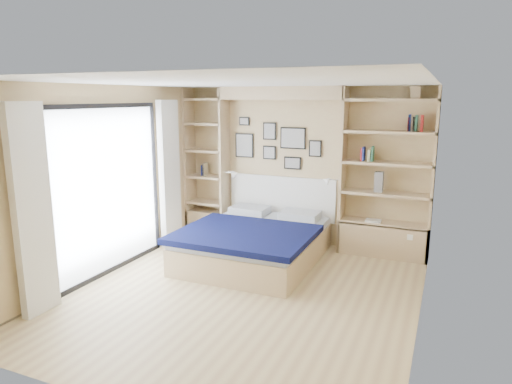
% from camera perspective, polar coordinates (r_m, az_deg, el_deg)
% --- Properties ---
extents(ground, '(4.50, 4.50, 0.00)m').
position_cam_1_polar(ground, '(5.67, -1.51, -12.58)').
color(ground, '#CFB881').
rests_on(ground, ground).
extents(room_shell, '(4.50, 4.50, 4.50)m').
position_cam_1_polar(room_shell, '(6.84, 0.80, 1.13)').
color(room_shell, tan).
rests_on(room_shell, ground).
extents(bed, '(1.81, 2.23, 1.07)m').
position_cam_1_polar(bed, '(6.66, -0.04, -6.19)').
color(bed, '#D0B587').
rests_on(bed, ground).
extents(photo_gallery, '(1.48, 0.02, 0.82)m').
position_cam_1_polar(photo_gallery, '(7.43, 2.40, 6.09)').
color(photo_gallery, black).
rests_on(photo_gallery, ground).
extents(reading_lamps, '(1.92, 0.12, 0.15)m').
position_cam_1_polar(reading_lamps, '(7.24, 2.87, 1.91)').
color(reading_lamps, silver).
rests_on(reading_lamps, ground).
extents(shelf_decor, '(3.51, 0.23, 2.03)m').
position_cam_1_polar(shelf_decor, '(6.88, 14.15, 6.11)').
color(shelf_decor, '#A51E1E').
rests_on(shelf_decor, ground).
extents(deck, '(3.20, 4.00, 0.05)m').
position_cam_1_polar(deck, '(7.79, -26.56, -6.99)').
color(deck, '#645949').
rests_on(deck, ground).
extents(deck_chair, '(0.63, 0.80, 0.70)m').
position_cam_1_polar(deck_chair, '(7.89, -25.68, -4.15)').
color(deck_chair, tan).
rests_on(deck_chair, ground).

